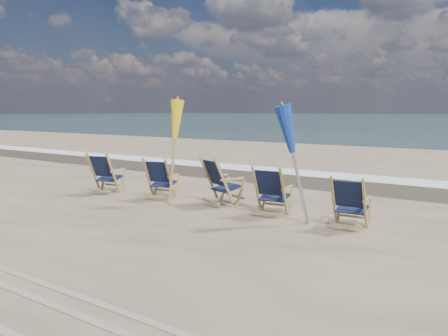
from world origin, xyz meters
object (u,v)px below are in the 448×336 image
object	(u,v)px
beach_chair_3	(283,192)
umbrella_blue	(297,133)
beach_chair_0	(113,174)
beach_chair_1	(169,179)
umbrella_yellow	(173,125)
beach_chair_4	(364,205)
beach_chair_2	(224,183)

from	to	relation	value
beach_chair_3	umbrella_blue	bearing A→B (deg)	138.40
beach_chair_0	beach_chair_3	distance (m)	4.54
beach_chair_0	beach_chair_1	size ratio (longest dim) A/B	1.06
beach_chair_1	umbrella_yellow	xyz separation A→B (m)	(0.38, -0.30, 1.26)
beach_chair_1	umbrella_blue	xyz separation A→B (m)	(3.32, -0.34, 1.17)
beach_chair_3	beach_chair_4	world-z (taller)	beach_chair_3
beach_chair_0	umbrella_yellow	size ratio (longest dim) A/B	0.46
beach_chair_1	beach_chair_3	bearing A→B (deg)	164.41
beach_chair_3	beach_chair_4	xyz separation A→B (m)	(1.58, -0.10, -0.03)
beach_chair_3	beach_chair_4	size ratio (longest dim) A/B	1.06
beach_chair_3	umbrella_yellow	size ratio (longest dim) A/B	0.44
beach_chair_0	beach_chair_2	xyz separation A→B (m)	(3.10, 0.28, 0.02)
beach_chair_1	beach_chair_2	xyz separation A→B (m)	(1.49, 0.03, 0.05)
beach_chair_2	umbrella_blue	world-z (taller)	umbrella_blue
beach_chair_3	umbrella_yellow	world-z (taller)	umbrella_yellow
beach_chair_4	umbrella_yellow	size ratio (longest dim) A/B	0.42
beach_chair_2	umbrella_yellow	bearing A→B (deg)	38.95
umbrella_blue	beach_chair_3	bearing A→B (deg)	143.59
beach_chair_0	umbrella_blue	xyz separation A→B (m)	(4.93, -0.09, 1.14)
beach_chair_4	beach_chair_1	bearing A→B (deg)	-4.72
beach_chair_0	umbrella_blue	size ratio (longest dim) A/B	0.48
beach_chair_1	beach_chair_3	xyz separation A→B (m)	(2.92, -0.05, 0.01)
beach_chair_1	beach_chair_0	bearing A→B (deg)	-5.64
beach_chair_0	beach_chair_2	world-z (taller)	beach_chair_2
beach_chair_0	beach_chair_4	distance (m)	6.11
beach_chair_0	umbrella_yellow	world-z (taller)	umbrella_yellow
beach_chair_0	beach_chair_3	xyz separation A→B (m)	(4.54, 0.20, -0.02)
beach_chair_1	beach_chair_2	world-z (taller)	beach_chair_2
umbrella_blue	beach_chair_2	bearing A→B (deg)	168.46
beach_chair_1	umbrella_yellow	distance (m)	1.35
beach_chair_3	umbrella_blue	xyz separation A→B (m)	(0.39, -0.29, 1.16)
beach_chair_1	umbrella_yellow	bearing A→B (deg)	127.05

